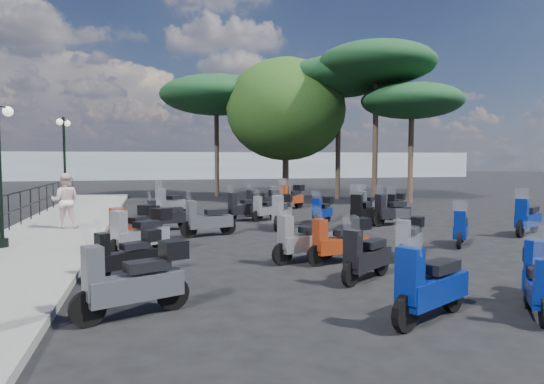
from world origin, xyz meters
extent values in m
plane|color=black|center=(0.00, 0.00, 0.00)|extent=(120.00, 120.00, 0.00)
cube|color=slate|center=(-6.50, 3.00, 0.07)|extent=(3.00, 30.00, 0.15)
cylinder|color=black|center=(-7.80, 3.48, 0.70)|extent=(0.04, 0.04, 1.10)
cylinder|color=black|center=(-7.80, 4.85, 0.70)|extent=(0.04, 0.04, 1.10)
cylinder|color=black|center=(-7.80, 6.22, 0.70)|extent=(0.04, 0.04, 1.10)
cylinder|color=black|center=(-7.80, 7.59, 0.70)|extent=(0.04, 0.04, 1.10)
cylinder|color=black|center=(-7.80, 8.96, 0.70)|extent=(0.04, 0.04, 1.10)
cylinder|color=black|center=(-7.80, 10.33, 0.70)|extent=(0.04, 0.04, 1.10)
cylinder|color=black|center=(-7.80, 11.69, 0.70)|extent=(0.04, 0.04, 1.10)
cylinder|color=black|center=(-7.80, 13.06, 0.70)|extent=(0.04, 0.04, 1.10)
cylinder|color=black|center=(-7.80, 14.43, 0.70)|extent=(0.04, 0.04, 1.10)
cylinder|color=black|center=(-7.80, 15.80, 0.70)|extent=(0.04, 0.04, 1.10)
cube|color=black|center=(-7.80, 2.80, 1.23)|extent=(0.04, 26.00, 0.04)
cube|color=black|center=(-7.80, 2.80, 0.70)|extent=(0.04, 26.00, 0.04)
cylinder|color=black|center=(-7.17, 0.49, 0.26)|extent=(0.28, 0.28, 0.21)
cylinder|color=black|center=(-7.17, 0.49, 1.93)|extent=(0.10, 0.10, 3.56)
sphere|color=white|center=(-7.04, 0.86, 3.49)|extent=(0.25, 0.25, 0.25)
cylinder|color=black|center=(-7.38, 10.84, 0.27)|extent=(0.32, 0.32, 0.24)
cylinder|color=black|center=(-7.38, 10.84, 2.16)|extent=(0.11, 0.11, 4.01)
cylinder|color=black|center=(-7.38, 10.84, 4.01)|extent=(0.21, 0.89, 0.04)
sphere|color=white|center=(-7.30, 11.28, 3.91)|extent=(0.28, 0.28, 0.28)
sphere|color=white|center=(-7.46, 10.39, 3.91)|extent=(0.28, 0.28, 0.28)
imported|color=beige|center=(-6.23, 3.62, 1.01)|extent=(0.84, 0.66, 1.71)
cylinder|color=black|center=(-4.48, -5.54, 0.26)|extent=(0.51, 0.30, 0.51)
cylinder|color=black|center=(-3.30, -5.04, 0.26)|extent=(0.51, 0.30, 0.51)
cube|color=#45484C|center=(-3.84, -5.27, 0.45)|extent=(1.41, 0.87, 0.36)
cube|color=black|center=(-3.67, -5.20, 0.74)|extent=(0.71, 0.54, 0.15)
cube|color=#45484C|center=(-4.40, -5.51, 0.74)|extent=(0.34, 0.39, 0.74)
plane|color=white|center=(-4.46, -5.53, 1.22)|extent=(0.24, 0.41, 0.40)
cube|color=black|center=(-3.28, -5.03, 0.94)|extent=(0.47, 0.45, 0.28)
cylinder|color=black|center=(-4.57, -3.14, 0.21)|extent=(0.42, 0.29, 0.43)
cylinder|color=black|center=(-3.63, -2.61, 0.21)|extent=(0.42, 0.29, 0.43)
cube|color=black|center=(-4.06, -2.85, 0.38)|extent=(1.16, 0.84, 0.30)
cube|color=black|center=(-3.93, -2.78, 0.63)|extent=(0.60, 0.50, 0.13)
cube|color=black|center=(-4.50, -3.11, 0.63)|extent=(0.30, 0.33, 0.63)
plane|color=white|center=(-4.55, -3.13, 1.03)|extent=(0.23, 0.33, 0.33)
cube|color=black|center=(-3.62, -2.60, 0.79)|extent=(0.41, 0.40, 0.23)
cylinder|color=black|center=(-4.45, -0.41, 0.26)|extent=(0.37, 0.49, 0.52)
cylinder|color=black|center=(-3.75, 0.68, 0.26)|extent=(0.37, 0.49, 0.52)
cube|color=maroon|center=(-4.07, 0.18, 0.45)|extent=(1.07, 1.38, 0.37)
cube|color=black|center=(-3.97, 0.34, 0.76)|extent=(0.63, 0.72, 0.15)
cube|color=maroon|center=(-4.41, -0.34, 0.76)|extent=(0.40, 0.38, 0.76)
plane|color=white|center=(-4.44, -0.39, 1.24)|extent=(0.39, 0.30, 0.40)
cube|color=black|center=(-3.74, 0.70, 0.95)|extent=(0.49, 0.50, 0.28)
cylinder|color=black|center=(-4.40, -1.21, 0.26)|extent=(0.47, 0.41, 0.52)
cylinder|color=black|center=(-3.38, -0.39, 0.26)|extent=(0.47, 0.41, 0.52)
cube|color=#9A9BA1|center=(-3.85, -0.77, 0.46)|extent=(1.33, 1.18, 0.37)
cube|color=black|center=(-3.70, -0.65, 0.76)|extent=(0.71, 0.67, 0.15)
cube|color=#9A9BA1|center=(-4.33, -1.16, 0.76)|extent=(0.39, 0.41, 0.76)
plane|color=white|center=(-4.38, -1.20, 1.25)|extent=(0.33, 0.38, 0.41)
cube|color=black|center=(-3.36, -0.37, 0.96)|extent=(0.51, 0.50, 0.28)
cylinder|color=black|center=(-3.69, 3.16, 0.23)|extent=(0.47, 0.22, 0.46)
cylinder|color=black|center=(-2.58, 3.47, 0.23)|extent=(0.47, 0.22, 0.46)
cube|color=black|center=(-3.09, 3.33, 0.40)|extent=(1.29, 0.65, 0.33)
cube|color=black|center=(-2.93, 3.38, 0.67)|extent=(0.63, 0.43, 0.13)
cube|color=black|center=(-3.61, 3.19, 0.67)|extent=(0.28, 0.33, 0.67)
plane|color=white|center=(-3.67, 3.17, 1.10)|extent=(0.17, 0.37, 0.36)
cylinder|color=black|center=(-3.34, 6.59, 0.26)|extent=(0.45, 0.44, 0.52)
cylinder|color=black|center=(-2.41, 7.49, 0.26)|extent=(0.45, 0.44, 0.52)
cube|color=#A7A9B1|center=(-2.84, 7.08, 0.45)|extent=(1.26, 1.25, 0.37)
cube|color=black|center=(-2.71, 7.21, 0.76)|extent=(0.69, 0.69, 0.15)
cube|color=#A7A9B1|center=(-3.28, 6.65, 0.76)|extent=(0.40, 0.40, 0.76)
plane|color=white|center=(-3.32, 6.60, 1.24)|extent=(0.35, 0.35, 0.40)
cylinder|color=black|center=(-0.32, -6.78, 0.26)|extent=(0.51, 0.34, 0.52)
cylinder|color=black|center=(0.82, -6.16, 0.26)|extent=(0.51, 0.34, 0.52)
cube|color=navy|center=(0.29, -6.44, 0.45)|extent=(1.41, 0.99, 0.37)
cube|color=black|center=(0.46, -6.36, 0.76)|extent=(0.73, 0.59, 0.15)
cube|color=navy|center=(-0.25, -6.74, 0.76)|extent=(0.36, 0.40, 0.76)
plane|color=white|center=(-0.31, -6.77, 1.24)|extent=(0.27, 0.40, 0.40)
cylinder|color=black|center=(-0.17, -2.74, 0.23)|extent=(0.48, 0.20, 0.47)
cylinder|color=black|center=(0.97, -2.48, 0.23)|extent=(0.48, 0.20, 0.47)
cube|color=maroon|center=(0.45, -2.60, 0.41)|extent=(1.31, 0.61, 0.33)
cube|color=black|center=(0.61, -2.56, 0.68)|extent=(0.63, 0.42, 0.14)
cube|color=maroon|center=(-0.09, -2.72, 0.68)|extent=(0.27, 0.33, 0.68)
plane|color=white|center=(-0.15, -2.74, 1.12)|extent=(0.16, 0.38, 0.36)
cube|color=black|center=(0.99, -2.47, 0.86)|extent=(0.39, 0.38, 0.25)
cylinder|color=black|center=(-0.86, -2.46, 0.25)|extent=(0.50, 0.27, 0.50)
cylinder|color=black|center=(0.30, -2.04, 0.25)|extent=(0.50, 0.27, 0.50)
cube|color=#9A9BA1|center=(-0.23, -2.24, 0.43)|extent=(1.38, 0.79, 0.35)
cube|color=black|center=(-0.07, -2.18, 0.72)|extent=(0.69, 0.50, 0.14)
cube|color=#9A9BA1|center=(-0.79, -2.44, 0.72)|extent=(0.32, 0.37, 0.72)
plane|color=white|center=(-0.84, -2.46, 1.19)|extent=(0.21, 0.40, 0.38)
cylinder|color=black|center=(-2.57, 1.69, 0.25)|extent=(0.51, 0.23, 0.50)
cylinder|color=black|center=(-1.37, 2.01, 0.25)|extent=(0.51, 0.23, 0.50)
cube|color=#45484C|center=(-1.92, 1.86, 0.44)|extent=(1.40, 0.69, 0.35)
cube|color=black|center=(-1.75, 1.91, 0.73)|extent=(0.68, 0.46, 0.15)
cube|color=#45484C|center=(-2.49, 1.71, 0.73)|extent=(0.30, 0.36, 0.73)
plane|color=white|center=(-2.55, 1.69, 1.19)|extent=(0.18, 0.40, 0.39)
cylinder|color=black|center=(0.09, 4.65, 0.21)|extent=(0.39, 0.34, 0.43)
cylinder|color=black|center=(0.91, 5.33, 0.21)|extent=(0.39, 0.34, 0.43)
cube|color=#9A9BA1|center=(0.53, 5.02, 0.37)|extent=(1.08, 0.97, 0.30)
cube|color=black|center=(0.65, 5.12, 0.62)|extent=(0.58, 0.55, 0.12)
cube|color=#9A9BA1|center=(0.14, 4.70, 0.62)|extent=(0.32, 0.33, 0.62)
plane|color=white|center=(0.10, 4.67, 1.02)|extent=(0.27, 0.31, 0.33)
cylinder|color=black|center=(0.14, 6.23, 0.24)|extent=(0.49, 0.29, 0.49)
cylinder|color=black|center=(1.26, 6.71, 0.24)|extent=(0.49, 0.29, 0.49)
cube|color=black|center=(0.74, 6.49, 0.43)|extent=(1.35, 0.84, 0.35)
cube|color=black|center=(0.90, 6.56, 0.71)|extent=(0.68, 0.52, 0.14)
cube|color=black|center=(0.21, 6.26, 0.71)|extent=(0.33, 0.37, 0.71)
plane|color=white|center=(0.15, 6.24, 1.17)|extent=(0.23, 0.39, 0.38)
cube|color=black|center=(1.27, 6.72, 0.89)|extent=(0.45, 0.44, 0.26)
cylinder|color=black|center=(1.62, -7.08, 0.21)|extent=(0.32, 0.40, 0.43)
cylinder|color=black|center=(2.23, -6.20, 0.21)|extent=(0.32, 0.40, 0.43)
cube|color=navy|center=(1.95, -6.60, 0.37)|extent=(0.91, 1.13, 0.30)
cube|color=black|center=(2.03, -6.48, 0.62)|extent=(0.52, 0.59, 0.12)
cube|color=black|center=(2.24, -6.18, 0.79)|extent=(0.41, 0.41, 0.23)
cylinder|color=black|center=(-0.13, -4.46, 0.23)|extent=(0.44, 0.35, 0.47)
cylinder|color=black|center=(0.82, -3.78, 0.23)|extent=(0.44, 0.35, 0.47)
cube|color=black|center=(0.39, -4.10, 0.41)|extent=(1.23, 1.01, 0.33)
cube|color=black|center=(0.52, -4.00, 0.68)|extent=(0.65, 0.58, 0.14)
cube|color=black|center=(-0.07, -4.42, 0.68)|extent=(0.34, 0.36, 0.68)
plane|color=white|center=(-0.11, -4.45, 1.12)|extent=(0.28, 0.35, 0.36)
cylinder|color=black|center=(1.91, 3.30, 0.22)|extent=(0.36, 0.38, 0.43)
cylinder|color=black|center=(2.64, 4.10, 0.22)|extent=(0.36, 0.38, 0.43)
cube|color=navy|center=(2.30, 3.74, 0.38)|extent=(1.02, 1.07, 0.31)
cube|color=black|center=(2.40, 3.85, 0.63)|extent=(0.56, 0.58, 0.13)
cube|color=navy|center=(1.95, 3.36, 0.63)|extent=(0.33, 0.33, 0.63)
plane|color=white|center=(1.92, 3.32, 1.04)|extent=(0.30, 0.28, 0.33)
cube|color=black|center=(2.65, 4.11, 0.79)|extent=(0.42, 0.42, 0.23)
cylinder|color=black|center=(0.26, 2.30, 0.26)|extent=(0.34, 0.51, 0.52)
cylinder|color=black|center=(0.88, 3.44, 0.26)|extent=(0.34, 0.51, 0.52)
cube|color=#9A9BA1|center=(0.59, 2.91, 0.45)|extent=(0.99, 1.41, 0.37)
cube|color=black|center=(0.68, 3.07, 0.76)|extent=(0.59, 0.72, 0.15)
cube|color=#9A9BA1|center=(0.30, 2.37, 0.76)|extent=(0.40, 0.36, 0.76)
plane|color=white|center=(0.27, 2.32, 1.24)|extent=(0.40, 0.27, 0.40)
cube|color=black|center=(0.89, 3.45, 0.95)|extent=(0.48, 0.49, 0.28)
cylinder|color=black|center=(2.23, 8.37, 0.25)|extent=(0.41, 0.45, 0.51)
cylinder|color=black|center=(3.07, 9.32, 0.25)|extent=(0.41, 0.45, 0.51)
cube|color=#45484C|center=(2.69, 8.88, 0.44)|extent=(1.18, 1.27, 0.36)
cube|color=black|center=(2.80, 9.02, 0.74)|extent=(0.66, 0.69, 0.15)
cube|color=#45484C|center=(2.29, 8.43, 0.74)|extent=(0.39, 0.38, 0.74)
plane|color=white|center=(2.25, 8.38, 1.22)|extent=(0.36, 0.33, 0.39)
cube|color=black|center=(3.08, 9.34, 0.93)|extent=(0.49, 0.49, 0.27)
cylinder|color=black|center=(2.09, -6.36, 0.24)|extent=(0.48, 0.31, 0.49)
cube|color=navy|center=(2.17, -6.32, 0.71)|extent=(0.34, 0.37, 0.71)
plane|color=white|center=(2.11, -6.35, 1.16)|extent=(0.25, 0.38, 0.38)
cylinder|color=black|center=(1.79, -2.86, 0.22)|extent=(0.38, 0.36, 0.43)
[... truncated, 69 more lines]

